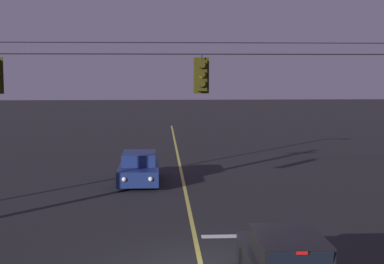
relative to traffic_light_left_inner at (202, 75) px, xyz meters
name	(u,v)px	position (x,y,z in m)	size (l,w,h in m)	color
lane_centre_stripe	(185,192)	(-0.25, 6.02, -4.96)	(0.14, 60.00, 0.01)	#D1C64C
stop_bar_paint	(256,236)	(1.65, -0.58, -4.96)	(3.40, 0.36, 0.01)	silver
signal_span_assembly	(194,117)	(-0.25, 0.02, -1.31)	(19.37, 0.32, 7.02)	#38281C
traffic_light_left_inner	(202,75)	(0.00, 0.00, 0.00)	(0.48, 0.41, 1.22)	black
car_oncoming_lead	(139,169)	(-2.28, 8.26, -4.32)	(1.80, 4.42, 1.39)	navy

